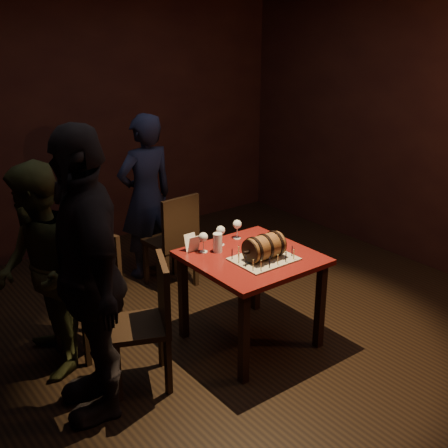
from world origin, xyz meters
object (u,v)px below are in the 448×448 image
object	(u,v)px
barrel_cake	(264,247)
wine_glass_mid	(221,231)
pub_table	(251,268)
chair_left_front	(150,316)
pint_of_ale	(218,243)
person_left_rear	(40,272)
chair_left_rear	(93,284)
person_back	(146,197)
person_left_front	(88,276)
wine_glass_right	(237,225)
chair_back	(175,237)
wine_glass_left	(203,238)

from	to	relation	value
barrel_cake	wine_glass_mid	world-z (taller)	barrel_cake
pub_table	chair_left_front	xyz separation A→B (m)	(-0.88, 0.02, -0.12)
pub_table	pint_of_ale	size ratio (longest dim) A/B	6.00
pub_table	person_left_rear	bearing A→B (deg)	156.07
barrel_cake	chair_left_rear	bearing A→B (deg)	140.18
pint_of_ale	person_back	bearing A→B (deg)	83.17
pub_table	wine_glass_mid	world-z (taller)	wine_glass_mid
barrel_cake	chair_left_rear	xyz separation A→B (m)	(-1.00, 0.83, -0.33)
pint_of_ale	person_left_front	size ratio (longest dim) A/B	0.08
pub_table	person_left_front	world-z (taller)	person_left_front
wine_glass_right	chair_back	bearing A→B (deg)	95.55
chair_back	chair_left_rear	xyz separation A→B (m)	(-1.02, -0.44, 0.00)
wine_glass_right	pint_of_ale	xyz separation A→B (m)	(-0.29, -0.12, -0.05)
person_back	chair_left_front	bearing A→B (deg)	58.86
chair_left_front	person_left_rear	size ratio (longest dim) A/B	0.60
person_left_front	chair_left_rear	bearing A→B (deg)	168.40
chair_left_front	chair_back	bearing A→B (deg)	50.63
pub_table	chair_back	bearing A→B (deg)	87.82
pub_table	chair_left_front	distance (m)	0.89
barrel_cake	chair_left_front	world-z (taller)	barrel_cake
pint_of_ale	wine_glass_right	bearing A→B (deg)	22.71
wine_glass_mid	barrel_cake	bearing A→B (deg)	-79.00
chair_left_rear	person_left_front	world-z (taller)	person_left_front
wine_glass_left	person_left_front	distance (m)	1.08
wine_glass_mid	chair_back	distance (m)	0.92
wine_glass_mid	person_back	size ratio (longest dim) A/B	0.10
chair_back	person_left_rear	xyz separation A→B (m)	(-1.44, -0.53, 0.26)
pint_of_ale	chair_left_front	size ratio (longest dim) A/B	0.16
chair_left_front	person_left_rear	bearing A→B (deg)	130.92
wine_glass_right	chair_left_front	xyz separation A→B (m)	(-1.01, -0.31, -0.35)
chair_back	chair_left_rear	size ratio (longest dim) A/B	1.00
pub_table	pint_of_ale	world-z (taller)	pint_of_ale
barrel_cake	person_left_front	size ratio (longest dim) A/B	0.18
barrel_cake	pint_of_ale	size ratio (longest dim) A/B	2.29
pint_of_ale	chair_left_rear	distance (m)	1.00
wine_glass_right	chair_left_rear	xyz separation A→B (m)	(-1.10, 0.38, -0.35)
wine_glass_right	chair_left_front	distance (m)	1.11
pint_of_ale	person_left_front	world-z (taller)	person_left_front
pint_of_ale	chair_left_rear	size ratio (longest dim) A/B	0.16
pub_table	wine_glass_left	world-z (taller)	wine_glass_left
wine_glass_left	chair_back	distance (m)	0.99
person_left_front	wine_glass_left	bearing A→B (deg)	116.93
pint_of_ale	chair_back	world-z (taller)	chair_back
barrel_cake	chair_left_front	size ratio (longest dim) A/B	0.37
barrel_cake	person_back	distance (m)	1.70
wine_glass_mid	wine_glass_right	world-z (taller)	same
pub_table	wine_glass_mid	xyz separation A→B (m)	(-0.06, 0.30, 0.23)
chair_back	chair_left_front	bearing A→B (deg)	-129.37
barrel_cake	wine_glass_mid	distance (m)	0.43
person_left_rear	person_left_front	bearing A→B (deg)	20.04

